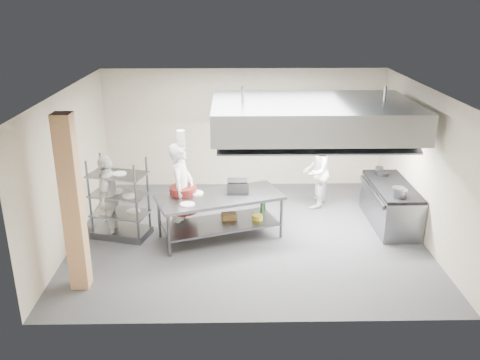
{
  "coord_description": "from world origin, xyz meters",
  "views": [
    {
      "loc": [
        -0.34,
        -9.49,
        4.68
      ],
      "look_at": [
        -0.16,
        0.2,
        1.13
      ],
      "focal_mm": 38.0,
      "sensor_mm": 36.0,
      "label": 1
    }
  ],
  "objects_px": {
    "cooking_range": "(390,205)",
    "chef_line": "(315,172)",
    "griddle": "(238,186)",
    "chef_plating": "(109,197)",
    "chef_head": "(182,190)",
    "island": "(220,217)",
    "pass_rack": "(119,198)",
    "stockpot": "(398,192)"
  },
  "relations": [
    {
      "from": "chef_plating",
      "to": "stockpot",
      "type": "distance_m",
      "value": 5.79
    },
    {
      "from": "chef_line",
      "to": "stockpot",
      "type": "bearing_deg",
      "value": 63.23
    },
    {
      "from": "chef_head",
      "to": "cooking_range",
      "type": "bearing_deg",
      "value": -73.59
    },
    {
      "from": "chef_head",
      "to": "chef_line",
      "type": "relative_size",
      "value": 1.14
    },
    {
      "from": "chef_line",
      "to": "griddle",
      "type": "bearing_deg",
      "value": -30.37
    },
    {
      "from": "pass_rack",
      "to": "cooking_range",
      "type": "distance_m",
      "value": 5.71
    },
    {
      "from": "cooking_range",
      "to": "island",
      "type": "bearing_deg",
      "value": -170.62
    },
    {
      "from": "chef_head",
      "to": "griddle",
      "type": "height_order",
      "value": "chef_head"
    },
    {
      "from": "chef_head",
      "to": "stockpot",
      "type": "distance_m",
      "value": 4.33
    },
    {
      "from": "cooking_range",
      "to": "stockpot",
      "type": "bearing_deg",
      "value": -98.18
    },
    {
      "from": "chef_line",
      "to": "chef_plating",
      "type": "xyz_separation_m",
      "value": [
        -4.4,
        -1.52,
        0.02
      ]
    },
    {
      "from": "cooking_range",
      "to": "chef_head",
      "type": "distance_m",
      "value": 4.47
    },
    {
      "from": "chef_plating",
      "to": "cooking_range",
      "type": "bearing_deg",
      "value": 97.61
    },
    {
      "from": "griddle",
      "to": "stockpot",
      "type": "distance_m",
      "value": 3.21
    },
    {
      "from": "chef_plating",
      "to": "griddle",
      "type": "distance_m",
      "value": 2.6
    },
    {
      "from": "stockpot",
      "to": "chef_plating",
      "type": "bearing_deg",
      "value": 178.84
    },
    {
      "from": "island",
      "to": "chef_line",
      "type": "distance_m",
      "value": 2.72
    },
    {
      "from": "cooking_range",
      "to": "chef_plating",
      "type": "xyz_separation_m",
      "value": [
        -5.88,
        -0.52,
        0.45
      ]
    },
    {
      "from": "chef_line",
      "to": "stockpot",
      "type": "xyz_separation_m",
      "value": [
        1.39,
        -1.64,
        0.14
      ]
    },
    {
      "from": "chef_plating",
      "to": "chef_line",
      "type": "bearing_deg",
      "value": 111.63
    },
    {
      "from": "griddle",
      "to": "chef_line",
      "type": "bearing_deg",
      "value": 37.03
    },
    {
      "from": "cooking_range",
      "to": "stockpot",
      "type": "relative_size",
      "value": 7.71
    },
    {
      "from": "stockpot",
      "to": "island",
      "type": "bearing_deg",
      "value": 179.37
    },
    {
      "from": "cooking_range",
      "to": "chef_line",
      "type": "bearing_deg",
      "value": 145.95
    },
    {
      "from": "island",
      "to": "chef_line",
      "type": "bearing_deg",
      "value": 17.19
    },
    {
      "from": "chef_plating",
      "to": "griddle",
      "type": "relative_size",
      "value": 3.99
    },
    {
      "from": "chef_head",
      "to": "island",
      "type": "bearing_deg",
      "value": -93.06
    },
    {
      "from": "griddle",
      "to": "stockpot",
      "type": "height_order",
      "value": "griddle"
    },
    {
      "from": "island",
      "to": "stockpot",
      "type": "distance_m",
      "value": 3.59
    },
    {
      "from": "cooking_range",
      "to": "chef_plating",
      "type": "bearing_deg",
      "value": -174.91
    },
    {
      "from": "pass_rack",
      "to": "cooking_range",
      "type": "relative_size",
      "value": 0.83
    },
    {
      "from": "chef_head",
      "to": "chef_line",
      "type": "xyz_separation_m",
      "value": [
        2.94,
        1.41,
        -0.12
      ]
    },
    {
      "from": "cooking_range",
      "to": "stockpot",
      "type": "xyz_separation_m",
      "value": [
        -0.09,
        -0.64,
        0.57
      ]
    },
    {
      "from": "pass_rack",
      "to": "cooking_range",
      "type": "bearing_deg",
      "value": 20.73
    },
    {
      "from": "pass_rack",
      "to": "chef_plating",
      "type": "distance_m",
      "value": 0.21
    },
    {
      "from": "island",
      "to": "chef_line",
      "type": "relative_size",
      "value": 1.45
    },
    {
      "from": "chef_head",
      "to": "griddle",
      "type": "relative_size",
      "value": 4.44
    },
    {
      "from": "chef_line",
      "to": "stockpot",
      "type": "distance_m",
      "value": 2.15
    },
    {
      "from": "chef_line",
      "to": "griddle",
      "type": "relative_size",
      "value": 3.9
    },
    {
      "from": "island",
      "to": "chef_plating",
      "type": "distance_m",
      "value": 2.27
    },
    {
      "from": "pass_rack",
      "to": "griddle",
      "type": "bearing_deg",
      "value": 19.47
    },
    {
      "from": "chef_plating",
      "to": "stockpot",
      "type": "xyz_separation_m",
      "value": [
        5.78,
        -0.12,
        0.11
      ]
    }
  ]
}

